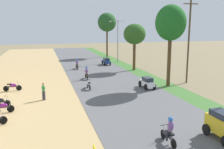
% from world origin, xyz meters
% --- Properties ---
extents(parked_motorbike_third, '(1.80, 0.54, 0.94)m').
position_xyz_m(parked_motorbike_third, '(-10.70, 14.46, 0.55)').
color(parked_motorbike_third, black).
rests_on(parked_motorbike_third, dirt_shoulder).
extents(parked_motorbike_fifth, '(1.80, 0.54, 0.94)m').
position_xyz_m(parked_motorbike_fifth, '(-10.65, 21.35, 0.55)').
color(parked_motorbike_fifth, black).
rests_on(parked_motorbike_fifth, dirt_shoulder).
extents(pedestrian_on_shoulder, '(0.43, 0.42, 1.62)m').
position_xyz_m(pedestrian_on_shoulder, '(-7.60, 17.15, 0.96)').
color(pedestrian_on_shoulder, '#33333D').
rests_on(pedestrian_on_shoulder, dirt_shoulder).
extents(median_tree_nearest, '(3.29, 3.29, 8.82)m').
position_xyz_m(median_tree_nearest, '(5.83, 19.12, 6.88)').
color(median_tree_nearest, '#4C351E').
rests_on(median_tree_nearest, median_strip).
extents(median_tree_second, '(3.28, 3.28, 6.90)m').
position_xyz_m(median_tree_second, '(5.70, 29.67, 5.37)').
color(median_tree_second, '#4C351E').
rests_on(median_tree_second, median_strip).
extents(median_tree_third, '(3.89, 3.89, 9.27)m').
position_xyz_m(median_tree_third, '(5.87, 46.79, 7.31)').
color(median_tree_third, '#4C351E').
rests_on(median_tree_third, median_strip).
extents(streetlamp_mid, '(3.16, 0.20, 7.54)m').
position_xyz_m(streetlamp_mid, '(5.80, 38.61, 4.42)').
color(streetlamp_mid, gray).
rests_on(streetlamp_mid, median_strip).
extents(utility_pole_near, '(1.80, 0.20, 9.56)m').
position_xyz_m(utility_pole_near, '(8.76, 20.12, 4.97)').
color(utility_pole_near, brown).
rests_on(utility_pole_near, ground).
extents(car_van_yellow, '(1.19, 2.41, 1.67)m').
position_xyz_m(car_van_yellow, '(2.44, 5.93, 1.02)').
color(car_van_yellow, gold).
rests_on(car_van_yellow, road_strip).
extents(car_sedan_white, '(1.10, 2.26, 1.19)m').
position_xyz_m(car_sedan_white, '(3.10, 18.66, 0.74)').
color(car_sedan_white, silver).
rests_on(car_sedan_white, road_strip).
extents(car_sedan_blue, '(1.10, 2.26, 1.19)m').
position_xyz_m(car_sedan_blue, '(2.87, 35.63, 0.74)').
color(car_sedan_blue, navy).
rests_on(car_sedan_blue, road_strip).
extents(motorbike_foreground_rider, '(0.54, 1.80, 1.66)m').
position_xyz_m(motorbike_foreground_rider, '(-0.89, 6.33, 0.86)').
color(motorbike_foreground_rider, black).
rests_on(motorbike_foreground_rider, road_strip).
extents(motorbike_ahead_second, '(0.54, 1.80, 0.94)m').
position_xyz_m(motorbike_ahead_second, '(-2.99, 20.01, 0.57)').
color(motorbike_ahead_second, black).
rests_on(motorbike_ahead_second, road_strip).
extents(motorbike_ahead_third, '(0.54, 1.80, 1.66)m').
position_xyz_m(motorbike_ahead_third, '(-2.39, 24.83, 0.86)').
color(motorbike_ahead_third, black).
rests_on(motorbike_ahead_third, road_strip).
extents(motorbike_ahead_fourth, '(0.54, 1.80, 1.66)m').
position_xyz_m(motorbike_ahead_fourth, '(-2.52, 32.60, 0.86)').
color(motorbike_ahead_fourth, black).
rests_on(motorbike_ahead_fourth, road_strip).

